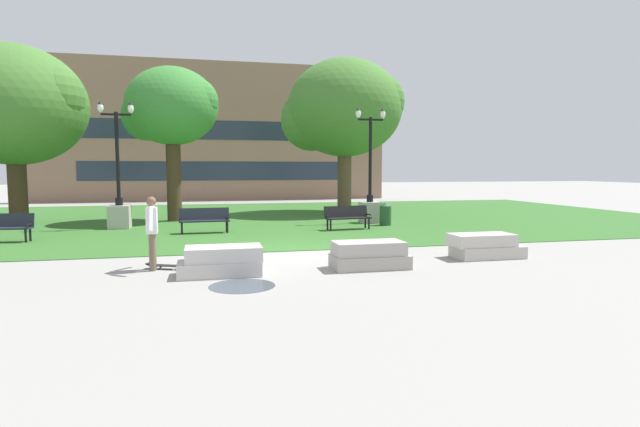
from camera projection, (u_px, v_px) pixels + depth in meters
The scene contains 18 objects.
ground_plane at pixel (290, 252), 14.16m from camera, with size 140.00×140.00×0.00m, color gray.
grass_lawn at pixel (255, 218), 23.87m from camera, with size 40.00×20.00×0.02m, color #336628.
concrete_block_center at pixel (221, 261), 11.01m from camera, with size 1.82×0.90×0.64m.
concrete_block_left at pixel (369, 255), 11.77m from camera, with size 1.80×0.90×0.64m.
concrete_block_right at pixel (485, 246), 13.16m from camera, with size 1.90×0.90×0.64m.
person_skateboarder at pixel (152, 229), 11.51m from camera, with size 0.25×1.13×1.71m.
skateboard at pixel (167, 266), 11.67m from camera, with size 1.02×0.58×0.14m.
puddle at pixel (242, 286), 10.00m from camera, with size 1.33×1.33×0.01m, color #47515B.
park_bench_near_left at pixel (204, 219), 18.17m from camera, with size 1.82×0.61×0.90m.
park_bench_near_right at pixel (347, 216), 19.20m from camera, with size 1.86×0.77×0.90m.
park_bench_far_left at pixel (2, 226), 15.90m from camera, with size 1.85×0.72×0.90m.
lamp_post_right at pixel (119, 203), 19.52m from camera, with size 1.32×0.80×4.92m.
lamp_post_left at pixel (370, 200), 21.56m from camera, with size 1.32×0.80×4.92m.
tree_far_right at pixel (171, 108), 22.00m from camera, with size 4.23×4.02×6.80m.
tree_far_left at pixel (343, 109), 26.22m from camera, with size 6.31×6.01×8.09m.
tree_near_left at pixel (12, 107), 20.46m from camera, with size 6.06×5.77×7.39m.
trash_bin at pixel (385, 214), 20.60m from camera, with size 0.49×0.49×0.96m.
building_facade_distant at pixel (217, 132), 37.17m from camera, with size 25.78×1.03×10.23m.
Camera 1 is at (-2.28, -13.85, 2.34)m, focal length 28.00 mm.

